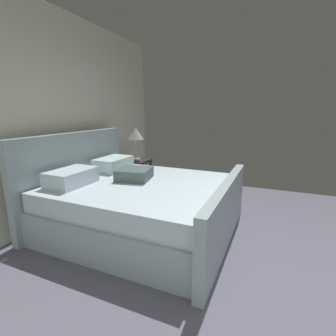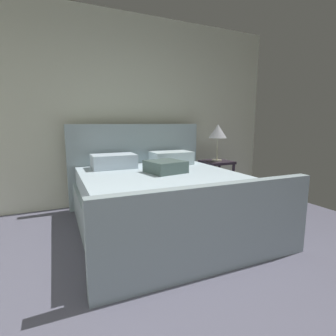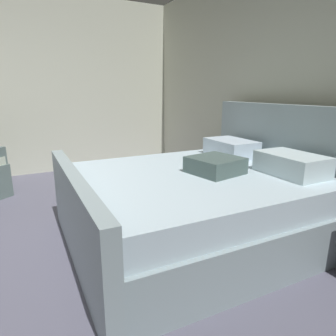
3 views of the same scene
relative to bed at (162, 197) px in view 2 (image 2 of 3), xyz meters
name	(u,v)px [view 2 (image 2 of 3)]	position (x,y,z in m)	size (l,w,h in m)	color
wall_back	(107,111)	(-0.33, 1.24, 1.04)	(5.56, 0.12, 2.77)	silver
bed	(162,197)	(0.00, 0.00, 0.00)	(2.00, 2.21, 1.19)	#98ABB1
nightstand_right	(216,173)	(1.30, 0.75, 0.06)	(0.44, 0.44, 0.60)	#2C222D
table_lamp_right	(218,132)	(1.30, 0.75, 0.71)	(0.29, 0.29, 0.58)	#B7B293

